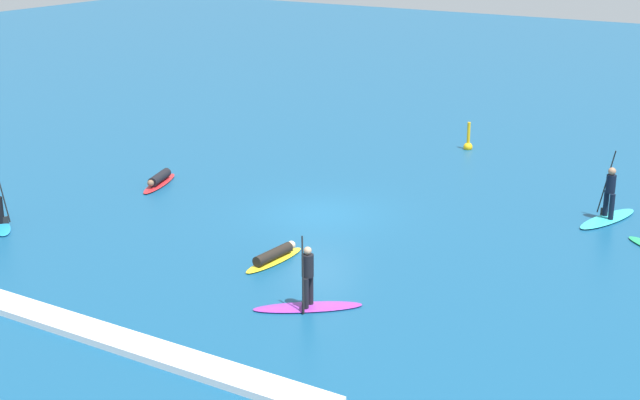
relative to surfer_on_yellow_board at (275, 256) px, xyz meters
The scene contains 7 objects.
ground_plane 4.62m from the surfer_on_yellow_board, 105.13° to the left, with size 120.00×120.00×0.00m, color navy.
surfer_on_yellow_board is the anchor object (origin of this frame).
surfer_on_teal_board 11.61m from the surfer_on_yellow_board, 50.99° to the left, with size 1.57×3.15×2.37m.
surfer_on_red_board 9.20m from the surfer_on_yellow_board, 153.00° to the left, with size 1.41×2.76×0.45m.
surfer_on_purple_board 3.56m from the surfer_on_yellow_board, 41.10° to the right, with size 2.68×2.33×2.10m.
marker_buoy 15.33m from the surfer_on_yellow_board, 91.78° to the left, with size 0.39×0.39×1.29m.
wave_crest 6.59m from the surfer_on_yellow_board, 100.53° to the right, with size 14.46×0.90×0.18m, color white.
Camera 1 is at (16.07, -25.61, 10.12)m, focal length 52.39 mm.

